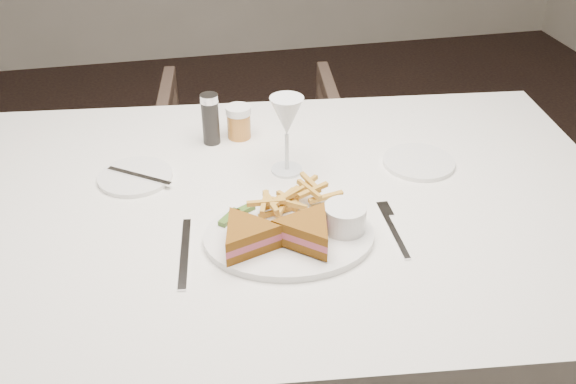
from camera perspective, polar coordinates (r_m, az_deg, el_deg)
The scene contains 4 objects.
ground at distance 2.02m, azimuth -5.16°, elevation -14.16°, with size 5.00×5.00×0.00m, color black.
table at distance 1.56m, azimuth -0.39°, elevation -12.21°, with size 1.42×0.95×0.75m, color white.
chair_far at distance 2.32m, azimuth -3.31°, elevation 2.99°, with size 0.62×0.58×0.64m, color #4D3A2F.
table_setting at distance 1.26m, azimuth -0.44°, elevation -0.25°, with size 0.78×0.65×0.18m.
Camera 1 is at (-0.11, -1.37, 1.48)m, focal length 40.00 mm.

